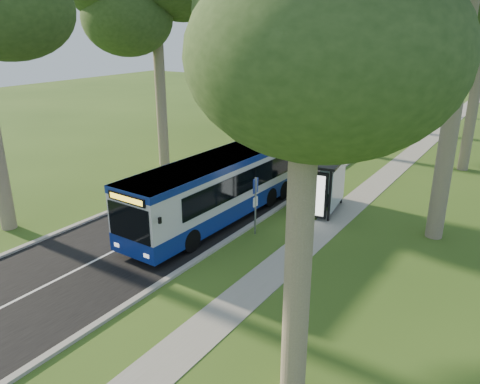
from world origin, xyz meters
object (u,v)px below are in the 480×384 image
object	(u,v)px
bus	(221,187)
car_white	(293,122)
bus_stop_sign	(255,200)
car_silver	(323,108)
bus_shelter	(324,177)
litter_bin	(327,189)

from	to	relation	value
bus	car_white	distance (m)	21.41
bus_stop_sign	car_silver	distance (m)	30.53
bus_shelter	litter_bin	size ratio (longest dim) A/B	3.82
bus_shelter	car_white	world-z (taller)	bus_shelter
bus	car_silver	xyz separation A→B (m)	(-7.10, 28.35, -0.81)
bus_shelter	car_white	distance (m)	19.97
car_white	bus	bearing A→B (deg)	-93.11
bus_shelter	car_silver	world-z (taller)	bus_shelter
bus_stop_sign	litter_bin	distance (m)	6.53
bus_stop_sign	car_silver	bearing A→B (deg)	108.83
litter_bin	car_white	distance (m)	17.54
bus_shelter	bus_stop_sign	bearing A→B (deg)	-119.20
bus_shelter	litter_bin	world-z (taller)	bus_shelter
bus	bus_shelter	distance (m)	5.14
bus_stop_sign	car_white	xyz separation A→B (m)	(-8.83, 21.05, -0.93)
bus_stop_sign	car_silver	world-z (taller)	bus_stop_sign
litter_bin	bus	bearing A→B (deg)	-118.76
bus_stop_sign	bus_shelter	bearing A→B (deg)	69.98
bus_stop_sign	litter_bin	world-z (taller)	bus_stop_sign
car_white	car_silver	xyz separation A→B (m)	(-0.64, 7.96, 0.06)
bus_shelter	bus	bearing A→B (deg)	-147.66
litter_bin	bus_stop_sign	bearing A→B (deg)	-96.88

